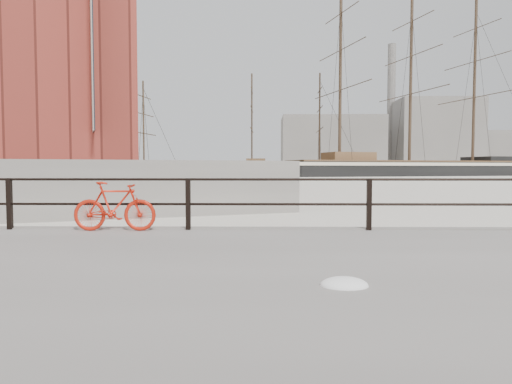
% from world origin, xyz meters
% --- Properties ---
extents(ground, '(400.00, 400.00, 0.00)m').
position_xyz_m(ground, '(0.00, 0.00, 0.00)').
color(ground, white).
rests_on(ground, ground).
extents(promenade, '(36.00, 8.00, 0.35)m').
position_xyz_m(promenade, '(0.00, -4.00, 0.17)').
color(promenade, gray).
rests_on(promenade, ground).
extents(far_quay, '(78.44, 148.07, 1.80)m').
position_xyz_m(far_quay, '(-40.00, 72.00, 0.90)').
color(far_quay, gray).
rests_on(far_quay, ground).
extents(guardrail, '(28.00, 0.10, 1.00)m').
position_xyz_m(guardrail, '(0.00, -0.15, 0.85)').
color(guardrail, black).
rests_on(guardrail, promenade).
extents(bicycle, '(1.56, 0.26, 0.94)m').
position_xyz_m(bicycle, '(-4.87, -0.35, 0.82)').
color(bicycle, red).
rests_on(bicycle, promenade).
extents(barque_black, '(71.20, 41.93, 37.75)m').
position_xyz_m(barque_black, '(26.97, 82.20, 0.00)').
color(barque_black, black).
rests_on(barque_black, ground).
extents(schooner_mid, '(30.18, 13.20, 21.46)m').
position_xyz_m(schooner_mid, '(2.45, 83.49, 0.00)').
color(schooner_mid, beige).
rests_on(schooner_mid, ground).
extents(schooner_left, '(24.42, 14.16, 17.60)m').
position_xyz_m(schooner_left, '(-28.18, 71.84, 0.00)').
color(schooner_left, silver).
rests_on(schooner_left, ground).
extents(workboat_far, '(11.74, 11.08, 7.00)m').
position_xyz_m(workboat_far, '(-31.23, 47.09, 0.00)').
color(workboat_far, black).
rests_on(workboat_far, ground).
extents(apartment_mustard, '(26.02, 22.15, 22.20)m').
position_xyz_m(apartment_mustard, '(-29.49, 40.65, 12.90)').
color(apartment_mustard, gold).
rests_on(apartment_mustard, far_quay).
extents(apartment_cream, '(24.16, 21.40, 21.20)m').
position_xyz_m(apartment_cream, '(-38.11, 61.98, 12.40)').
color(apartment_cream, beige).
rests_on(apartment_cream, far_quay).
extents(apartment_grey, '(26.02, 22.15, 23.20)m').
position_xyz_m(apartment_grey, '(-46.35, 82.38, 13.40)').
color(apartment_grey, '#A9A8A3').
rests_on(apartment_grey, far_quay).
extents(apartment_brick, '(27.87, 22.90, 21.20)m').
position_xyz_m(apartment_brick, '(-54.97, 103.70, 12.40)').
color(apartment_brick, brown).
rests_on(apartment_brick, far_quay).
extents(industrial_west, '(32.00, 18.00, 18.00)m').
position_xyz_m(industrial_west, '(20.00, 140.00, 9.00)').
color(industrial_west, gray).
rests_on(industrial_west, ground).
extents(industrial_mid, '(26.00, 20.00, 24.00)m').
position_xyz_m(industrial_mid, '(55.00, 145.00, 12.00)').
color(industrial_mid, gray).
rests_on(industrial_mid, ground).
extents(industrial_east, '(20.00, 16.00, 14.00)m').
position_xyz_m(industrial_east, '(78.00, 150.00, 7.00)').
color(industrial_east, gray).
rests_on(industrial_east, ground).
extents(smokestack, '(2.80, 2.80, 44.00)m').
position_xyz_m(smokestack, '(42.00, 150.00, 22.00)').
color(smokestack, gray).
rests_on(smokestack, ground).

